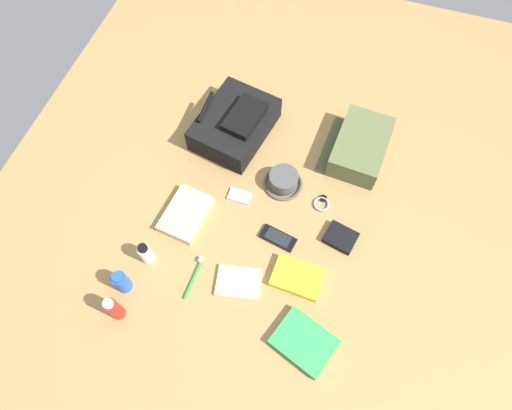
% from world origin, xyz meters
% --- Properties ---
extents(ground_plane, '(2.64, 2.02, 0.02)m').
position_xyz_m(ground_plane, '(0.00, 0.00, -0.01)').
color(ground_plane, olive).
rests_on(ground_plane, ground).
extents(backpack, '(0.38, 0.31, 0.13)m').
position_xyz_m(backpack, '(0.31, 0.19, 0.06)').
color(backpack, black).
rests_on(backpack, ground_plane).
extents(toiletry_pouch, '(0.30, 0.25, 0.10)m').
position_xyz_m(toiletry_pouch, '(0.37, -0.31, 0.05)').
color(toiletry_pouch, '#56603D').
rests_on(toiletry_pouch, ground_plane).
extents(bucket_hat, '(0.15, 0.15, 0.06)m').
position_xyz_m(bucket_hat, '(0.14, -0.07, 0.03)').
color(bucket_hat, '#484848').
rests_on(bucket_hat, ground_plane).
extents(sunscreen_spray, '(0.04, 0.04, 0.14)m').
position_xyz_m(sunscreen_spray, '(-0.51, 0.32, 0.07)').
color(sunscreen_spray, red).
rests_on(sunscreen_spray, ground_plane).
extents(deodorant_spray, '(0.05, 0.05, 0.11)m').
position_xyz_m(deodorant_spray, '(-0.42, 0.34, 0.05)').
color(deodorant_spray, blue).
rests_on(deodorant_spray, ground_plane).
extents(toothpaste_tube, '(0.05, 0.05, 0.11)m').
position_xyz_m(toothpaste_tube, '(-0.30, 0.30, 0.05)').
color(toothpaste_tube, white).
rests_on(toothpaste_tube, ground_plane).
extents(paperback_novel, '(0.20, 0.23, 0.03)m').
position_xyz_m(paperback_novel, '(-0.41, -0.30, 0.01)').
color(paperback_novel, '#2D934C').
rests_on(paperback_novel, ground_plane).
extents(travel_guidebook, '(0.12, 0.18, 0.03)m').
position_xyz_m(travel_guidebook, '(-0.21, -0.22, 0.01)').
color(travel_guidebook, yellow).
rests_on(travel_guidebook, ground_plane).
extents(cell_phone, '(0.08, 0.14, 0.01)m').
position_xyz_m(cell_phone, '(-0.09, -0.11, 0.01)').
color(cell_phone, black).
rests_on(cell_phone, ground_plane).
extents(media_player, '(0.05, 0.08, 0.01)m').
position_xyz_m(media_player, '(0.03, 0.08, 0.01)').
color(media_player, '#B7B7BC').
rests_on(media_player, ground_plane).
extents(wristwatch, '(0.07, 0.06, 0.01)m').
position_xyz_m(wristwatch, '(0.10, -0.23, 0.01)').
color(wristwatch, '#99999E').
rests_on(wristwatch, ground_plane).
extents(toothbrush, '(0.16, 0.02, 0.02)m').
position_xyz_m(toothbrush, '(-0.31, 0.12, 0.01)').
color(toothbrush, '#198C33').
rests_on(toothbrush, ground_plane).
extents(wallet, '(0.11, 0.13, 0.02)m').
position_xyz_m(wallet, '(-0.02, -0.33, 0.01)').
color(wallet, black).
rests_on(wallet, ground_plane).
extents(notepad, '(0.14, 0.17, 0.02)m').
position_xyz_m(notepad, '(-0.29, -0.03, 0.01)').
color(notepad, beige).
rests_on(notepad, ground_plane).
extents(folded_towel, '(0.21, 0.16, 0.04)m').
position_xyz_m(folded_towel, '(-0.11, 0.24, 0.02)').
color(folded_towel, '#C6B289').
rests_on(folded_towel, ground_plane).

